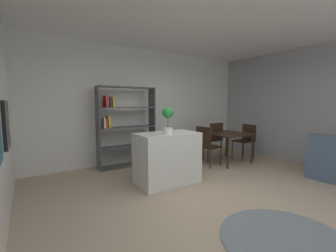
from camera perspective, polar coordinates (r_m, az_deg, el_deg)
name	(u,v)px	position (r m, az deg, el deg)	size (l,w,h in m)	color
ground_plane	(209,197)	(3.70, 10.57, -17.64)	(9.14, 9.14, 0.00)	tan
ceiling_slab	(213,8)	(3.65, 11.52, 27.74)	(6.65, 5.43, 0.06)	white
back_partition	(136,106)	(5.64, -8.21, 5.17)	(6.65, 0.06, 2.81)	silver
right_partition_gray	(316,106)	(6.15, 33.91, 4.29)	(0.06, 5.43, 2.81)	#9E9EA3
built_in_oven	(6,124)	(3.47, -36.34, 0.37)	(0.06, 0.59, 0.60)	black
kitchen_island	(167,158)	(4.11, -0.21, -8.25)	(1.13, 0.65, 0.93)	silver
potted_plant_on_island	(168,118)	(3.85, -0.04, 2.15)	(0.20, 0.20, 0.47)	white
open_bookshelf	(124,124)	(5.18, -11.41, 0.43)	(1.35, 0.33, 1.84)	#4C4C51
foreground_floor_rug	(287,241)	(2.95, 28.41, -24.66)	(1.41, 1.41, 0.01)	slate
dining_table	(227,136)	(5.68, 15.09, -2.51)	(0.97, 0.94, 0.73)	black
dining_chair_window_side	(246,138)	(6.22, 19.44, -2.96)	(0.48, 0.45, 0.91)	black
dining_chair_far	(213,137)	(6.02, 11.62, -2.78)	(0.46, 0.46, 0.95)	black
dining_chair_island_side	(206,143)	(5.19, 9.90, -4.36)	(0.49, 0.49, 0.94)	black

